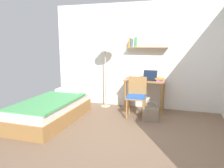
% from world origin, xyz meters
% --- Properties ---
extents(ground_plane, '(5.28, 5.28, 0.00)m').
position_xyz_m(ground_plane, '(0.00, 0.00, 0.00)').
color(ground_plane, brown).
extents(wall_back, '(4.40, 0.27, 2.60)m').
position_xyz_m(wall_back, '(0.00, 2.02, 1.30)').
color(wall_back, white).
rests_on(wall_back, ground_plane).
extents(bed, '(0.92, 1.96, 0.54)m').
position_xyz_m(bed, '(-1.47, 0.41, 0.24)').
color(bed, '#9E703D').
rests_on(bed, ground_plane).
extents(desk, '(0.95, 0.51, 0.76)m').
position_xyz_m(desk, '(0.25, 1.70, 0.60)').
color(desk, '#9E703D').
rests_on(desk, ground_plane).
extents(desk_chair, '(0.45, 0.43, 0.89)m').
position_xyz_m(desk_chair, '(0.15, 1.22, 0.50)').
color(desk_chair, '#9E703D').
rests_on(desk_chair, ground_plane).
extents(standing_lamp, '(0.42, 0.42, 1.65)m').
position_xyz_m(standing_lamp, '(-0.76, 1.74, 1.47)').
color(standing_lamp, '#B2A893').
rests_on(standing_lamp, ground_plane).
extents(laptop, '(0.33, 0.24, 0.22)m').
position_xyz_m(laptop, '(0.36, 1.70, 0.82)').
color(laptop, black).
rests_on(laptop, desk).
extents(water_bottle, '(0.06, 0.06, 0.24)m').
position_xyz_m(water_bottle, '(-0.08, 1.67, 0.88)').
color(water_bottle, silver).
rests_on(water_bottle, desk).
extents(book_stack, '(0.20, 0.24, 0.06)m').
position_xyz_m(book_stack, '(0.59, 1.70, 0.79)').
color(book_stack, purple).
rests_on(book_stack, desk).
extents(handbag, '(0.32, 0.13, 0.44)m').
position_xyz_m(handbag, '(0.50, 1.03, 0.15)').
color(handbag, gray).
rests_on(handbag, ground_plane).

